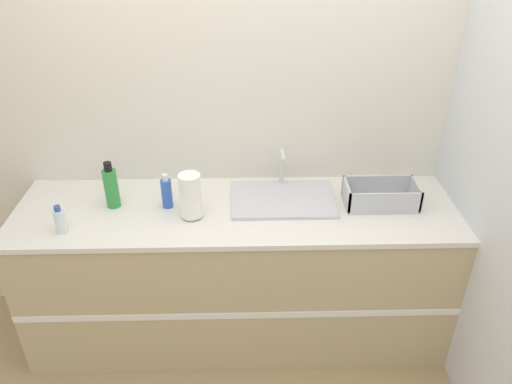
# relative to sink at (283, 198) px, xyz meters

# --- Properties ---
(ground_plane) EXTENTS (12.00, 12.00, 0.00)m
(ground_plane) POSITION_rel_sink_xyz_m (-0.26, -0.41, -0.93)
(ground_plane) COLOR tan
(wall_back) EXTENTS (4.80, 0.06, 2.60)m
(wall_back) POSITION_rel_sink_xyz_m (-0.26, 0.29, 0.37)
(wall_back) COLOR beige
(wall_back) RESTS_ON ground_plane
(wall_right) EXTENTS (0.06, 2.67, 2.60)m
(wall_right) POSITION_rel_sink_xyz_m (0.97, -0.07, 0.37)
(wall_right) COLOR silver
(wall_right) RESTS_ON ground_plane
(counter_cabinet) EXTENTS (2.43, 0.70, 0.91)m
(counter_cabinet) POSITION_rel_sink_xyz_m (-0.26, -0.07, -0.47)
(counter_cabinet) COLOR tan
(counter_cabinet) RESTS_ON ground_plane
(sink) EXTENTS (0.57, 0.39, 0.24)m
(sink) POSITION_rel_sink_xyz_m (0.00, 0.00, 0.00)
(sink) COLOR silver
(sink) RESTS_ON counter_cabinet
(paper_towel_roll) EXTENTS (0.11, 0.11, 0.25)m
(paper_towel_roll) POSITION_rel_sink_xyz_m (-0.50, -0.15, 0.11)
(paper_towel_roll) COLOR #4C4C51
(paper_towel_roll) RESTS_ON counter_cabinet
(dish_rack) EXTENTS (0.39, 0.20, 0.13)m
(dish_rack) POSITION_rel_sink_xyz_m (0.53, -0.06, 0.03)
(dish_rack) COLOR #B7BABF
(dish_rack) RESTS_ON counter_cabinet
(bottle_blue) EXTENTS (0.06, 0.06, 0.20)m
(bottle_blue) POSITION_rel_sink_xyz_m (-0.64, -0.05, 0.07)
(bottle_blue) COLOR #2D56B7
(bottle_blue) RESTS_ON counter_cabinet
(bottle_green) EXTENTS (0.08, 0.08, 0.27)m
(bottle_green) POSITION_rel_sink_xyz_m (-0.93, -0.03, 0.10)
(bottle_green) COLOR #2D8C3D
(bottle_green) RESTS_ON counter_cabinet
(bottle_clear) EXTENTS (0.06, 0.06, 0.15)m
(bottle_clear) POSITION_rel_sink_xyz_m (-1.14, -0.27, 0.05)
(bottle_clear) COLOR silver
(bottle_clear) RESTS_ON counter_cabinet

